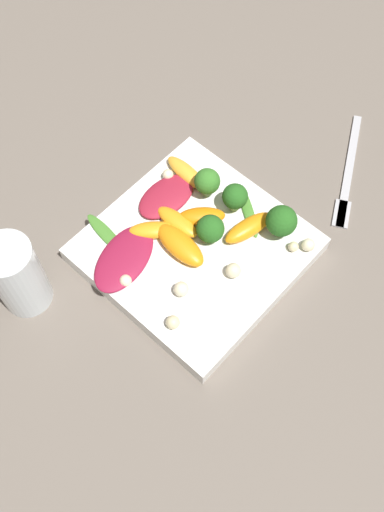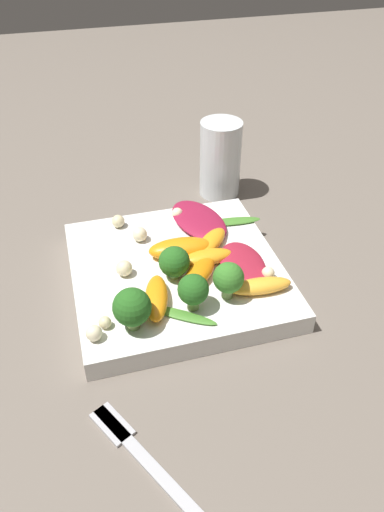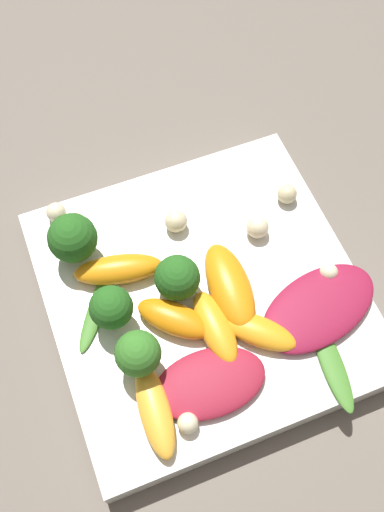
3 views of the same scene
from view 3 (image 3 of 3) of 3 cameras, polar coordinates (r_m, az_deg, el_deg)
ground_plane at (r=0.50m, az=1.05°, el=-4.35°), size 2.40×2.40×0.00m
plate at (r=0.49m, az=1.07°, el=-3.77°), size 0.24×0.24×0.02m
radicchio_leaf_0 at (r=0.47m, az=11.97°, el=-4.84°), size 0.08×0.11×0.01m
radicchio_leaf_1 at (r=0.44m, az=1.69°, el=-11.99°), size 0.06×0.09×0.01m
orange_segment_0 at (r=0.47m, az=3.60°, el=-2.86°), size 0.08×0.04×0.02m
orange_segment_1 at (r=0.46m, az=6.30°, el=-7.12°), size 0.06×0.06×0.02m
orange_segment_2 at (r=0.48m, az=-7.05°, el=-1.27°), size 0.04×0.07×0.02m
orange_segment_3 at (r=0.46m, az=2.22°, el=-6.79°), size 0.06×0.03×0.02m
orange_segment_4 at (r=0.44m, az=-3.57°, el=-14.45°), size 0.07×0.03×0.02m
orange_segment_5 at (r=0.46m, az=-1.71°, el=-5.98°), size 0.06×0.06×0.02m
broccoli_floret_0 at (r=0.48m, az=-11.30°, el=1.63°), size 0.04×0.04×0.05m
broccoli_floret_1 at (r=0.43m, az=-5.16°, el=-9.28°), size 0.03×0.03×0.04m
broccoli_floret_2 at (r=0.46m, az=-1.42°, el=-2.11°), size 0.04×0.04×0.04m
broccoli_floret_3 at (r=0.44m, az=-7.52°, el=-5.43°), size 0.03×0.03×0.04m
arugula_sprig_0 at (r=0.46m, az=13.20°, el=-10.00°), size 0.08×0.03×0.00m
arugula_sprig_1 at (r=0.47m, az=-8.91°, el=-4.55°), size 0.08×0.06×0.00m
macadamia_nut_0 at (r=0.50m, az=-1.14°, el=3.47°), size 0.02×0.02×0.02m
macadamia_nut_1 at (r=0.49m, az=6.25°, el=2.74°), size 0.02×0.02×0.02m
macadamia_nut_2 at (r=0.49m, az=12.89°, el=-1.54°), size 0.01×0.01×0.01m
macadamia_nut_3 at (r=0.51m, az=-12.81°, el=4.08°), size 0.02×0.02×0.02m
macadamia_nut_4 at (r=0.51m, az=-10.98°, el=3.36°), size 0.01×0.01×0.01m
macadamia_nut_5 at (r=0.44m, az=-0.40°, el=-15.64°), size 0.02×0.02×0.02m
macadamia_nut_6 at (r=0.52m, az=9.04°, el=5.86°), size 0.02×0.02×0.02m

